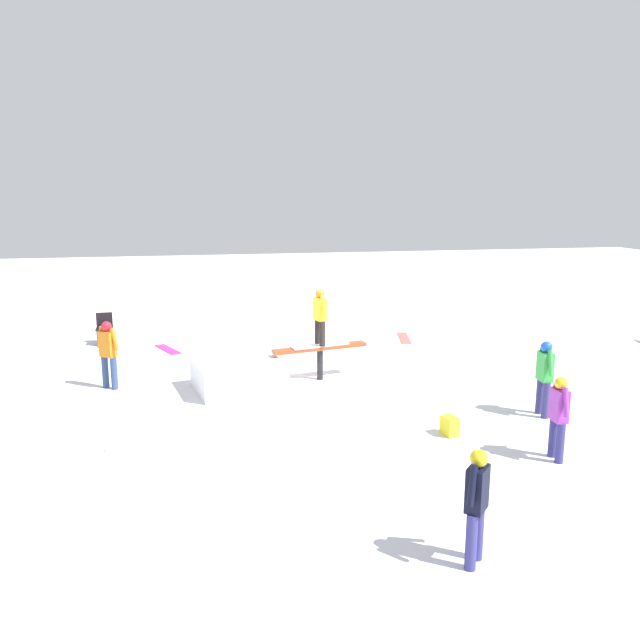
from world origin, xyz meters
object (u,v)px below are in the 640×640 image
at_px(bystander_green, 545,374).
at_px(loose_snowboard_coral, 404,338).
at_px(loose_snowboard_magenta, 168,349).
at_px(rail_feature, 320,351).
at_px(bystander_orange, 108,351).
at_px(bystander_purple, 559,414).
at_px(bystander_black, 477,501).
at_px(main_rider_on_rail, 320,318).
at_px(loose_snowboard_white, 145,446).
at_px(folding_chair, 105,330).
at_px(backpack_on_snow, 450,426).

bearing_deg(bystander_green, loose_snowboard_coral, -170.66).
bearing_deg(loose_snowboard_magenta, rail_feature, -159.26).
height_order(rail_feature, bystander_orange, bystander_orange).
bearing_deg(bystander_purple, bystander_black, -41.12).
xyz_separation_m(main_rider_on_rail, loose_snowboard_white, (-3.64, -3.20, -1.41)).
bearing_deg(loose_snowboard_white, rail_feature, -148.42).
distance_m(main_rider_on_rail, folding_chair, 7.00).
bearing_deg(bystander_orange, main_rider_on_rail, 36.28).
relative_size(bystander_purple, backpack_on_snow, 4.03).
xyz_separation_m(bystander_black, bystander_green, (3.39, 4.28, 0.04)).
bearing_deg(bystander_black, rail_feature, -134.86).
bearing_deg(loose_snowboard_coral, backpack_on_snow, -179.82).
xyz_separation_m(bystander_black, bystander_orange, (-4.91, 7.68, 0.05)).
xyz_separation_m(bystander_black, loose_snowboard_magenta, (-3.81, 10.92, -0.77)).
height_order(bystander_orange, backpack_on_snow, bystander_orange).
distance_m(bystander_orange, backpack_on_snow, 7.38).
height_order(rail_feature, loose_snowboard_coral, rail_feature).
relative_size(loose_snowboard_white, loose_snowboard_coral, 0.92).
height_order(rail_feature, loose_snowboard_magenta, rail_feature).
xyz_separation_m(loose_snowboard_white, folding_chair, (-1.62, 7.72, 0.40)).
height_order(main_rider_on_rail, loose_snowboard_white, main_rider_on_rail).
relative_size(rail_feature, main_rider_on_rail, 1.62).
distance_m(bystander_black, folding_chair, 13.18).
distance_m(rail_feature, bystander_purple, 5.76).
relative_size(bystander_black, bystander_green, 0.96).
bearing_deg(loose_snowboard_magenta, loose_snowboard_coral, -114.14).
height_order(loose_snowboard_magenta, backpack_on_snow, backpack_on_snow).
bearing_deg(bystander_green, folding_chair, -125.19).
height_order(bystander_green, backpack_on_snow, bystander_green).
height_order(loose_snowboard_white, folding_chair, folding_chair).
relative_size(bystander_green, folding_chair, 1.66).
distance_m(bystander_green, backpack_on_snow, 2.29).
relative_size(bystander_orange, loose_snowboard_magenta, 1.20).
xyz_separation_m(loose_snowboard_coral, folding_chair, (-8.49, 0.99, 0.40)).
bearing_deg(backpack_on_snow, bystander_purple, 29.27).
distance_m(rail_feature, bystander_orange, 4.62).
bearing_deg(bystander_purple, loose_snowboard_coral, -177.51).
xyz_separation_m(main_rider_on_rail, bystander_black, (0.30, -7.43, -0.64)).
bearing_deg(bystander_purple, main_rider_on_rail, -145.44).
bearing_deg(bystander_orange, loose_snowboard_magenta, 110.73).
distance_m(rail_feature, folding_chair, 6.93).
bearing_deg(main_rider_on_rail, loose_snowboard_magenta, 121.58).
relative_size(folding_chair, backpack_on_snow, 2.59).
bearing_deg(folding_chair, rail_feature, -43.19).
bearing_deg(rail_feature, folding_chair, 127.78).
bearing_deg(loose_snowboard_coral, main_rider_on_rail, 150.55).
bearing_deg(loose_snowboard_coral, loose_snowboard_white, 147.47).
distance_m(main_rider_on_rail, loose_snowboard_coral, 4.99).
relative_size(bystander_purple, loose_snowboard_white, 1.07).
bearing_deg(loose_snowboard_magenta, loose_snowboard_white, 154.52).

